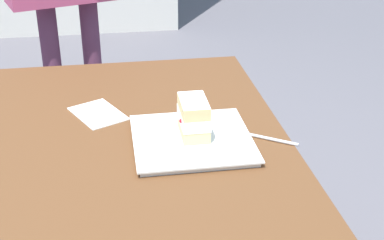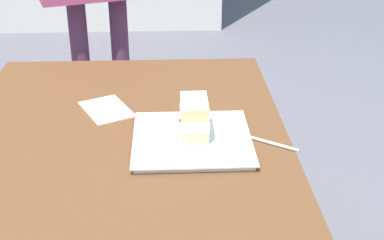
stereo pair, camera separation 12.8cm
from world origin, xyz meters
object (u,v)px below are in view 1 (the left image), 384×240
object	(u,v)px
cake_slice	(194,117)
dessert_fork	(259,137)
patio_table	(123,196)
paper_napkin	(98,114)
dessert_plate	(192,140)

from	to	relation	value
cake_slice	dessert_fork	size ratio (longest dim) A/B	0.74
patio_table	paper_napkin	distance (m)	0.27
patio_table	dessert_fork	bearing A→B (deg)	-81.71
patio_table	cake_slice	bearing A→B (deg)	-70.21
dessert_plate	dessert_fork	bearing A→B (deg)	-90.62
dessert_fork	paper_napkin	bearing A→B (deg)	63.21
patio_table	paper_napkin	size ratio (longest dim) A/B	6.67
dessert_fork	paper_napkin	size ratio (longest dim) A/B	0.79
patio_table	dessert_plate	distance (m)	0.21
patio_table	dessert_fork	distance (m)	0.36
dessert_plate	paper_napkin	xyz separation A→B (m)	(0.19, 0.22, -0.01)
cake_slice	paper_napkin	size ratio (longest dim) A/B	0.59
patio_table	dessert_fork	size ratio (longest dim) A/B	8.43
cake_slice	paper_napkin	bearing A→B (deg)	51.56
cake_slice	dessert_fork	distance (m)	0.17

